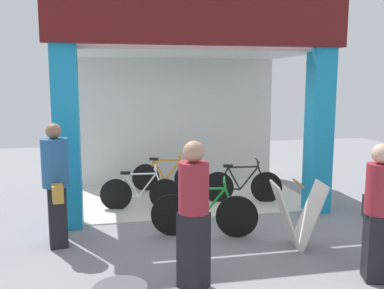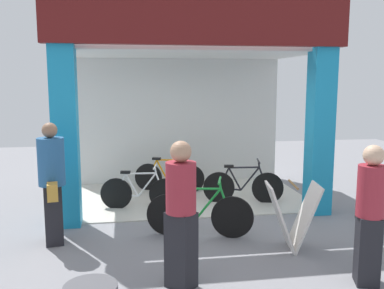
{
  "view_description": "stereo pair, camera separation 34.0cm",
  "coord_description": "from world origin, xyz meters",
  "px_view_note": "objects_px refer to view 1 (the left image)",
  "views": [
    {
      "loc": [
        -1.5,
        -6.7,
        2.28
      ],
      "look_at": [
        0.0,
        0.68,
        1.15
      ],
      "focal_mm": 39.99,
      "sensor_mm": 36.0,
      "label": 1
    },
    {
      "loc": [
        -1.17,
        -6.76,
        2.28
      ],
      "look_at": [
        0.0,
        0.68,
        1.15
      ],
      "focal_mm": 39.99,
      "sensor_mm": 36.0,
      "label": 2
    }
  ],
  "objects_px": {
    "bicycle_inside_0": "(167,177)",
    "sandwich_board_sign": "(297,215)",
    "bicycle_inside_1": "(242,185)",
    "pedestrian_0": "(194,213)",
    "pedestrian_2": "(56,183)",
    "bicycle_inside_2": "(140,193)",
    "bicycle_parked_0": "(204,213)",
    "pedestrian_1": "(378,211)"
  },
  "relations": [
    {
      "from": "bicycle_inside_0",
      "to": "sandwich_board_sign",
      "type": "height_order",
      "value": "sandwich_board_sign"
    },
    {
      "from": "bicycle_inside_1",
      "to": "pedestrian_0",
      "type": "relative_size",
      "value": 0.89
    },
    {
      "from": "pedestrian_0",
      "to": "pedestrian_2",
      "type": "height_order",
      "value": "pedestrian_2"
    },
    {
      "from": "sandwich_board_sign",
      "to": "bicycle_inside_1",
      "type": "bearing_deg",
      "value": 91.5
    },
    {
      "from": "bicycle_inside_2",
      "to": "pedestrian_0",
      "type": "bearing_deg",
      "value": -83.49
    },
    {
      "from": "bicycle_inside_1",
      "to": "pedestrian_2",
      "type": "distance_m",
      "value": 3.56
    },
    {
      "from": "bicycle_parked_0",
      "to": "sandwich_board_sign",
      "type": "distance_m",
      "value": 1.34
    },
    {
      "from": "pedestrian_1",
      "to": "pedestrian_2",
      "type": "distance_m",
      "value": 4.09
    },
    {
      "from": "pedestrian_1",
      "to": "bicycle_inside_1",
      "type": "bearing_deg",
      "value": 98.89
    },
    {
      "from": "bicycle_inside_2",
      "to": "pedestrian_2",
      "type": "bearing_deg",
      "value": -131.16
    },
    {
      "from": "bicycle_inside_2",
      "to": "pedestrian_2",
      "type": "relative_size",
      "value": 0.83
    },
    {
      "from": "bicycle_inside_0",
      "to": "pedestrian_1",
      "type": "bearing_deg",
      "value": -67.64
    },
    {
      "from": "bicycle_inside_0",
      "to": "pedestrian_2",
      "type": "xyz_separation_m",
      "value": [
        -1.89,
        -2.58,
        0.57
      ]
    },
    {
      "from": "pedestrian_0",
      "to": "pedestrian_2",
      "type": "relative_size",
      "value": 0.96
    },
    {
      "from": "sandwich_board_sign",
      "to": "pedestrian_1",
      "type": "distance_m",
      "value": 1.22
    },
    {
      "from": "bicycle_inside_2",
      "to": "bicycle_parked_0",
      "type": "bearing_deg",
      "value": -61.49
    },
    {
      "from": "sandwich_board_sign",
      "to": "pedestrian_0",
      "type": "bearing_deg",
      "value": -152.59
    },
    {
      "from": "pedestrian_2",
      "to": "bicycle_parked_0",
      "type": "bearing_deg",
      "value": -1.34
    },
    {
      "from": "bicycle_inside_2",
      "to": "pedestrian_1",
      "type": "distance_m",
      "value": 4.06
    },
    {
      "from": "bicycle_parked_0",
      "to": "pedestrian_1",
      "type": "height_order",
      "value": "pedestrian_1"
    },
    {
      "from": "bicycle_parked_0",
      "to": "pedestrian_2",
      "type": "distance_m",
      "value": 2.13
    },
    {
      "from": "bicycle_inside_1",
      "to": "pedestrian_1",
      "type": "xyz_separation_m",
      "value": [
        0.52,
        -3.31,
        0.48
      ]
    },
    {
      "from": "sandwich_board_sign",
      "to": "bicycle_inside_2",
      "type": "bearing_deg",
      "value": 132.52
    },
    {
      "from": "bicycle_parked_0",
      "to": "pedestrian_1",
      "type": "relative_size",
      "value": 0.96
    },
    {
      "from": "bicycle_inside_1",
      "to": "pedestrian_1",
      "type": "bearing_deg",
      "value": -81.11
    },
    {
      "from": "sandwich_board_sign",
      "to": "bicycle_parked_0",
      "type": "bearing_deg",
      "value": 150.33
    },
    {
      "from": "bicycle_inside_2",
      "to": "pedestrian_1",
      "type": "bearing_deg",
      "value": -52.96
    },
    {
      "from": "bicycle_inside_1",
      "to": "pedestrian_1",
      "type": "distance_m",
      "value": 3.38
    },
    {
      "from": "bicycle_inside_0",
      "to": "pedestrian_0",
      "type": "height_order",
      "value": "pedestrian_0"
    },
    {
      "from": "bicycle_inside_1",
      "to": "sandwich_board_sign",
      "type": "distance_m",
      "value": 2.24
    },
    {
      "from": "bicycle_parked_0",
      "to": "pedestrian_0",
      "type": "height_order",
      "value": "pedestrian_0"
    },
    {
      "from": "sandwich_board_sign",
      "to": "pedestrian_2",
      "type": "distance_m",
      "value": 3.33
    },
    {
      "from": "bicycle_inside_1",
      "to": "pedestrian_1",
      "type": "relative_size",
      "value": 0.93
    },
    {
      "from": "bicycle_inside_0",
      "to": "pedestrian_2",
      "type": "bearing_deg",
      "value": -126.22
    },
    {
      "from": "bicycle_inside_1",
      "to": "bicycle_parked_0",
      "type": "bearing_deg",
      "value": -125.04
    },
    {
      "from": "pedestrian_0",
      "to": "bicycle_inside_2",
      "type": "bearing_deg",
      "value": 96.51
    },
    {
      "from": "pedestrian_0",
      "to": "sandwich_board_sign",
      "type": "bearing_deg",
      "value": 27.41
    },
    {
      "from": "bicycle_parked_0",
      "to": "pedestrian_2",
      "type": "xyz_separation_m",
      "value": [
        -2.06,
        0.05,
        0.54
      ]
    },
    {
      "from": "bicycle_inside_1",
      "to": "bicycle_inside_2",
      "type": "relative_size",
      "value": 1.04
    },
    {
      "from": "bicycle_inside_0",
      "to": "bicycle_inside_2",
      "type": "distance_m",
      "value": 1.31
    },
    {
      "from": "bicycle_parked_0",
      "to": "pedestrian_1",
      "type": "xyz_separation_m",
      "value": [
        1.62,
        -1.73,
        0.46
      ]
    },
    {
      "from": "bicycle_parked_0",
      "to": "sandwich_board_sign",
      "type": "xyz_separation_m",
      "value": [
        1.16,
        -0.66,
        0.11
      ]
    }
  ]
}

